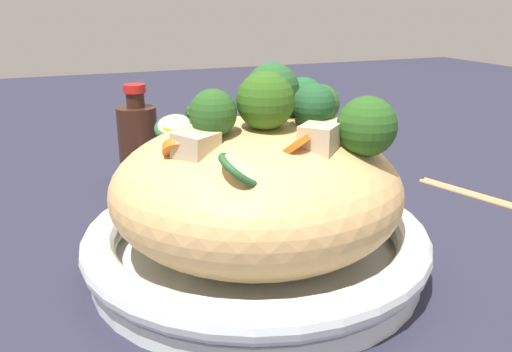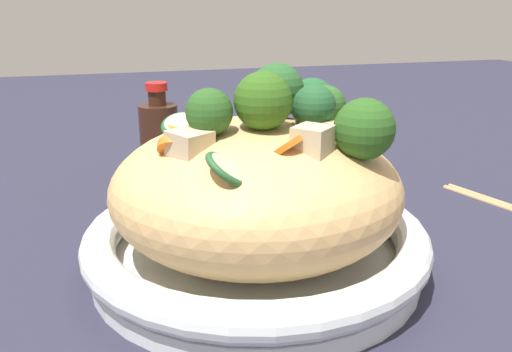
% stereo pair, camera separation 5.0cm
% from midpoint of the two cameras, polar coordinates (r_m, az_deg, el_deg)
% --- Properties ---
extents(ground_plane, '(3.00, 3.00, 0.00)m').
position_cam_midpoint_polar(ground_plane, '(0.54, -2.70, -9.58)').
color(ground_plane, '#272739').
extents(serving_bowl, '(0.33, 0.33, 0.05)m').
position_cam_midpoint_polar(serving_bowl, '(0.52, -2.74, -7.15)').
color(serving_bowl, white).
rests_on(serving_bowl, ground_plane).
extents(noodle_heap, '(0.27, 0.27, 0.14)m').
position_cam_midpoint_polar(noodle_heap, '(0.50, -2.83, -1.40)').
color(noodle_heap, tan).
rests_on(noodle_heap, serving_bowl).
extents(broccoli_florets, '(0.18, 0.20, 0.08)m').
position_cam_midpoint_polar(broccoli_florets, '(0.50, 1.43, 7.34)').
color(broccoli_florets, '#99B671').
rests_on(broccoli_florets, serving_bowl).
extents(carrot_coins, '(0.12, 0.18, 0.03)m').
position_cam_midpoint_polar(carrot_coins, '(0.49, -8.90, 3.99)').
color(carrot_coins, orange).
rests_on(carrot_coins, serving_bowl).
extents(zucchini_slices, '(0.18, 0.20, 0.04)m').
position_cam_midpoint_polar(zucchini_slices, '(0.49, -4.50, 4.33)').
color(zucchini_slices, beige).
rests_on(zucchini_slices, serving_bowl).
extents(chicken_chunks, '(0.17, 0.07, 0.03)m').
position_cam_midpoint_polar(chicken_chunks, '(0.45, -0.63, 3.80)').
color(chicken_chunks, beige).
rests_on(chicken_chunks, serving_bowl).
extents(soy_sauce_bottle, '(0.05, 0.05, 0.14)m').
position_cam_midpoint_polar(soy_sauce_bottle, '(0.76, -14.14, 3.29)').
color(soy_sauce_bottle, '#381E14').
rests_on(soy_sauce_bottle, ground_plane).
extents(chopsticks_pair, '(0.08, 0.22, 0.01)m').
position_cam_midpoint_polar(chopsticks_pair, '(0.75, 22.53, -2.42)').
color(chopsticks_pair, tan).
rests_on(chopsticks_pair, ground_plane).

